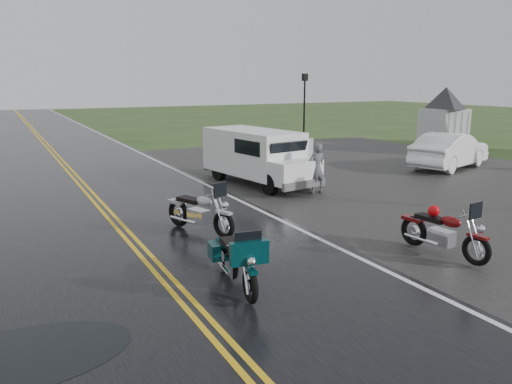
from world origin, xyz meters
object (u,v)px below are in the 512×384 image
lamp_post_far_right (304,111)px  sedan_white (450,151)px  van_white (270,166)px  person_at_van (316,169)px  visitor_center (445,102)px  motorcycle_silver (224,214)px  motorcycle_red (478,238)px  motorcycle_teal (250,272)px

lamp_post_far_right → sedan_white: bearing=-77.3°
van_white → person_at_van: 1.50m
visitor_center → sedan_white: visitor_center is taller
motorcycle_silver → person_at_van: bearing=12.1°
motorcycle_red → lamp_post_far_right: (6.64, 16.30, 1.37)m
motorcycle_silver → person_at_van: 5.44m
sedan_white → lamp_post_far_right: size_ratio=1.11×
van_white → sedan_white: size_ratio=1.11×
motorcycle_red → sedan_white: bearing=38.6°
visitor_center → sedan_white: 8.56m
motorcycle_teal → motorcycle_silver: (0.99, 3.25, 0.05)m
motorcycle_teal → lamp_post_far_right: bearing=62.9°
visitor_center → motorcycle_teal: visitor_center is taller
lamp_post_far_right → person_at_van: bearing=-121.0°
visitor_center → person_at_van: 15.47m
motorcycle_silver → lamp_post_far_right: 16.23m
motorcycle_silver → van_white: bearing=26.9°
motorcycle_silver → motorcycle_red: bearing=-67.6°
motorcycle_silver → person_at_van: person_at_van is taller
motorcycle_teal → sedan_white: size_ratio=0.45×
motorcycle_teal → motorcycle_silver: size_ratio=0.93×
visitor_center → person_at_van: size_ratio=9.95×
person_at_van → motorcycle_silver: bearing=35.1°
motorcycle_red → motorcycle_teal: bearing=167.9°
motorcycle_silver → person_at_van: size_ratio=1.34×
motorcycle_silver → sedan_white: sedan_white is taller
person_at_van → lamp_post_far_right: (5.71, 9.52, 1.17)m
person_at_van → sedan_white: size_ratio=0.37×
motorcycle_teal → sedan_white: sedan_white is taller
visitor_center → motorcycle_teal: bearing=-144.8°
person_at_van → van_white: bearing=-18.8°
lamp_post_far_right → motorcycle_teal: bearing=-125.5°
visitor_center → van_white: (-14.98, -6.71, -1.44)m
van_white → person_at_van: size_ratio=3.04×
motorcycle_teal → visitor_center: bearing=43.5°
visitor_center → motorcycle_red: visitor_center is taller
motorcycle_silver → van_white: van_white is taller
person_at_van → lamp_post_far_right: lamp_post_far_right is taller
sedan_white → visitor_center: bearing=-63.7°
visitor_center → motorcycle_red: size_ratio=7.75×
motorcycle_red → motorcycle_teal: size_ratio=1.03×
motorcycle_silver → motorcycle_teal: bearing=-128.2°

